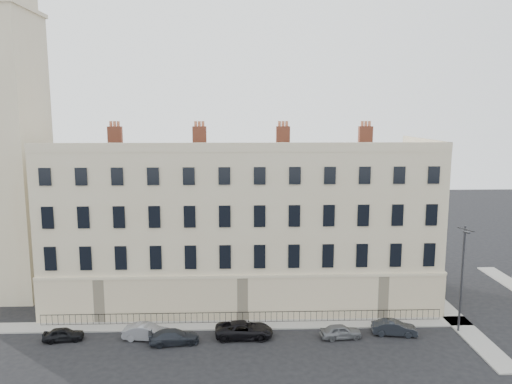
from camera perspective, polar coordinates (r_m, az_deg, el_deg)
ground at (r=40.91m, az=7.40°, el=-17.60°), size 160.00×160.00×0.00m
terrace at (r=49.20m, az=-1.60°, el=-3.62°), size 36.22×12.22×17.00m
pavement_terrace at (r=45.06m, az=-6.79°, el=-14.89°), size 48.00×2.00×0.12m
pavement_east_return at (r=51.43m, az=20.66°, el=-12.31°), size 2.00×24.00×0.12m
railings at (r=45.08m, az=-1.53°, el=-14.13°), size 35.00×0.04×0.96m
car_a at (r=44.82m, az=-21.15°, el=-14.93°), size 3.34×1.73×1.09m
car_b at (r=43.09m, az=-12.34°, el=-15.36°), size 4.04×1.86×1.28m
car_c at (r=42.03m, az=-9.34°, el=-16.01°), size 4.20×2.19×1.16m
car_d at (r=42.52m, az=-1.37°, el=-15.46°), size 4.75×2.20×1.32m
car_e at (r=42.99m, az=9.67°, el=-15.43°), size 3.50×1.71×1.15m
car_f at (r=44.48m, az=15.52°, el=-14.73°), size 3.84×1.84×1.21m
streetlamp at (r=45.07m, az=22.50°, el=-8.71°), size 0.88×1.89×9.18m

